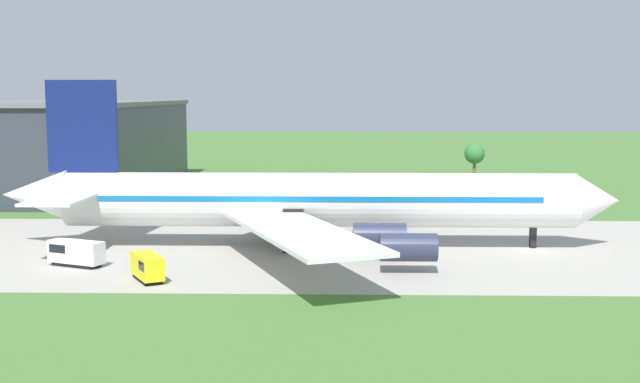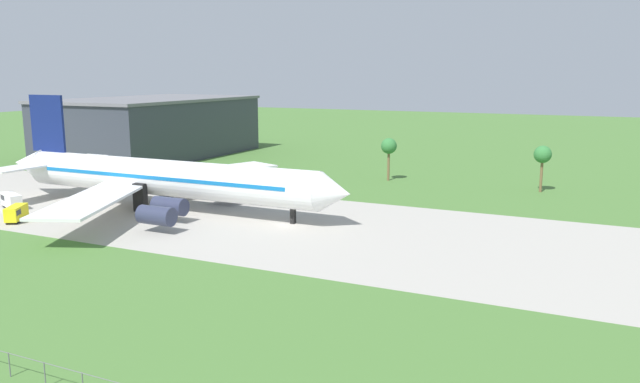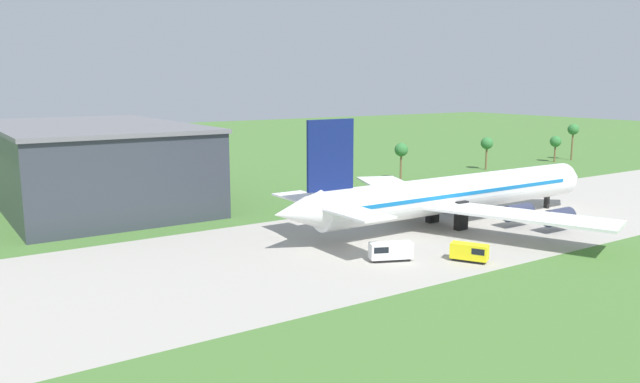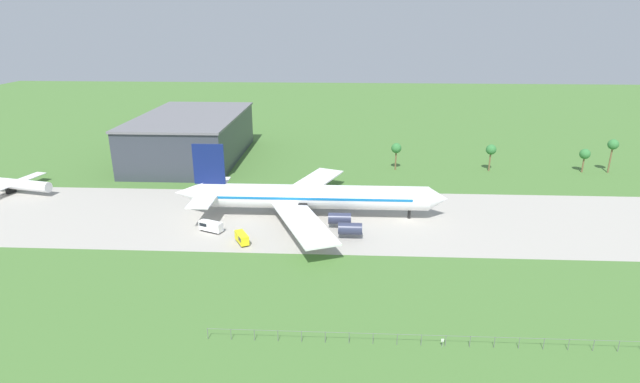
% 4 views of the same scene
% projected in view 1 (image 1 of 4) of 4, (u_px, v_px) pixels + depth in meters
% --- Properties ---
extents(ground_plane, '(600.00, 600.00, 0.00)m').
position_uv_depth(ground_plane, '(530.00, 250.00, 95.31)').
color(ground_plane, '#477233').
extents(taxiway_strip, '(320.00, 44.00, 0.02)m').
position_uv_depth(taxiway_strip, '(530.00, 250.00, 95.31)').
color(taxiway_strip, '#A8A399').
rests_on(taxiway_strip, ground_plane).
extents(jet_airliner, '(74.46, 61.58, 20.11)m').
position_uv_depth(jet_airliner, '(309.00, 200.00, 96.55)').
color(jet_airliner, white).
rests_on(jet_airliner, ground_plane).
extents(baggage_tug, '(4.34, 5.62, 2.66)m').
position_uv_depth(baggage_tug, '(148.00, 267.00, 79.19)').
color(baggage_tug, black).
rests_on(baggage_tug, ground_plane).
extents(fuel_truck, '(6.58, 4.31, 2.78)m').
position_uv_depth(fuel_truck, '(75.00, 253.00, 86.14)').
color(fuel_truck, black).
rests_on(fuel_truck, ground_plane).
extents(terminal_building, '(36.72, 61.20, 17.05)m').
position_uv_depth(terminal_building, '(65.00, 146.00, 154.43)').
color(terminal_building, '#333842').
rests_on(terminal_building, ground_plane).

